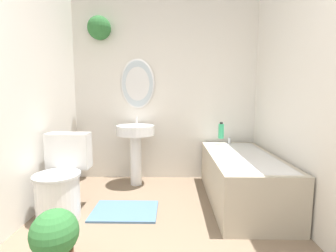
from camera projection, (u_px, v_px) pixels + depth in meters
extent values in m
cube|color=silver|center=(165.00, 90.00, 3.26)|extent=(2.52, 0.06, 2.40)
ellipsoid|color=silver|center=(138.00, 84.00, 3.21)|extent=(0.45, 0.02, 0.65)
ellipsoid|color=silver|center=(138.00, 84.00, 3.20)|extent=(0.41, 0.01, 0.61)
cylinder|color=#9E6042|center=(99.00, 22.00, 3.05)|extent=(0.13, 0.13, 0.07)
sphere|color=#2D6B33|center=(99.00, 28.00, 3.06)|extent=(0.29, 0.29, 0.29)
cube|color=silver|center=(1.00, 86.00, 1.88)|extent=(0.06, 2.87, 2.40)
cube|color=silver|center=(321.00, 85.00, 1.84)|extent=(0.06, 2.87, 2.40)
cylinder|color=white|center=(58.00, 198.00, 2.20)|extent=(0.38, 0.38, 0.40)
cylinder|color=silver|center=(57.00, 175.00, 2.18)|extent=(0.41, 0.41, 0.02)
cube|color=white|center=(69.00, 150.00, 2.43)|extent=(0.41, 0.17, 0.35)
cylinder|color=white|center=(136.00, 160.00, 3.07)|extent=(0.14, 0.14, 0.64)
cylinder|color=white|center=(135.00, 130.00, 3.02)|extent=(0.47, 0.47, 0.12)
cylinder|color=silver|center=(137.00, 120.00, 3.14)|extent=(0.02, 0.02, 0.10)
cube|color=#B2A893|center=(242.00, 178.00, 2.58)|extent=(0.68, 1.41, 0.51)
cube|color=white|center=(243.00, 157.00, 2.55)|extent=(0.58, 1.31, 0.04)
cylinder|color=silver|center=(229.00, 141.00, 3.14)|extent=(0.04, 0.04, 0.08)
cylinder|color=#38B275|center=(221.00, 131.00, 3.08)|extent=(0.07, 0.07, 0.18)
cylinder|color=black|center=(221.00, 123.00, 3.06)|extent=(0.04, 0.04, 0.02)
sphere|color=#2D6B33|center=(55.00, 233.00, 1.54)|extent=(0.30, 0.30, 0.30)
cube|color=#4C7093|center=(125.00, 211.00, 2.36)|extent=(0.62, 0.44, 0.02)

